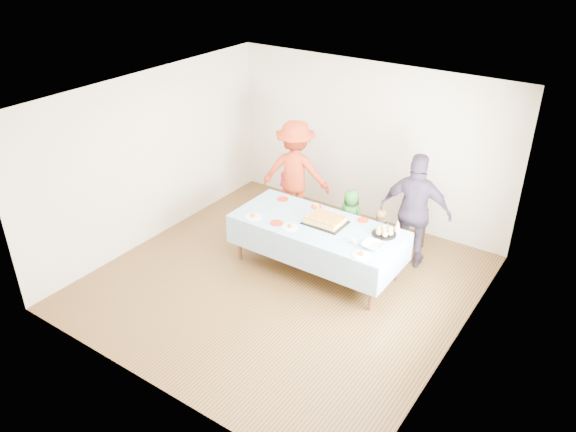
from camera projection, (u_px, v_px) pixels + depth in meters
name	position (u px, v px, depth m)	size (l,w,h in m)	color
ground	(283.00, 281.00, 8.15)	(5.00, 5.00, 0.00)	#4B2D15
room_walls	(286.00, 170.00, 7.29)	(5.04, 5.04, 2.72)	beige
party_table	(317.00, 227.00, 8.09)	(2.50, 1.10, 0.78)	#59321E
birthday_cake	(325.00, 220.00, 8.06)	(0.58, 0.45, 0.10)	black
rolls_tray	(384.00, 232.00, 7.77)	(0.34, 0.34, 0.10)	black
punch_bowl	(373.00, 246.00, 7.47)	(0.28, 0.28, 0.07)	silver
party_hat	(397.00, 225.00, 7.84)	(0.10, 0.10, 0.18)	silver
fork_pile	(353.00, 241.00, 7.57)	(0.24, 0.18, 0.07)	white
plate_red_far_a	(283.00, 199.00, 8.75)	(0.18, 0.18, 0.01)	red
plate_red_far_b	(316.00, 207.00, 8.52)	(0.17, 0.17, 0.01)	red
plate_red_far_c	(330.00, 214.00, 8.31)	(0.17, 0.17, 0.01)	red
plate_red_far_d	(363.00, 220.00, 8.15)	(0.17, 0.17, 0.01)	red
plate_red_near	(277.00, 223.00, 8.07)	(0.19, 0.19, 0.01)	red
plate_white_left	(253.00, 217.00, 8.24)	(0.24, 0.24, 0.01)	white
plate_white_mid	(290.00, 227.00, 7.96)	(0.23, 0.23, 0.01)	white
plate_white_right	(361.00, 255.00, 7.31)	(0.24, 0.24, 0.01)	white
dining_chair	(415.00, 212.00, 8.99)	(0.50, 0.50, 0.88)	black
toddler_left	(286.00, 194.00, 9.71)	(0.32, 0.21, 0.86)	#DD1B59
toddler_mid	(350.00, 217.00, 8.91)	(0.45, 0.30, 0.93)	#287226
toddler_right	(378.00, 234.00, 8.52)	(0.41, 0.32, 0.84)	tan
adult_left	(295.00, 172.00, 9.38)	(1.16, 0.66, 1.79)	#BC3617
adult_right	(415.00, 211.00, 8.17)	(1.04, 0.43, 1.78)	#352B3B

